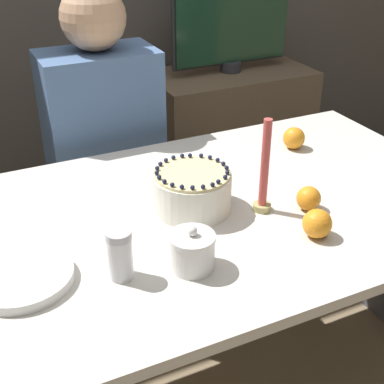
{
  "coord_description": "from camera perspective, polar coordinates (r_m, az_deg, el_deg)",
  "views": [
    {
      "loc": [
        -0.56,
        -1.1,
        1.5
      ],
      "look_at": [
        -0.03,
        0.02,
        0.8
      ],
      "focal_mm": 50.0,
      "sensor_mm": 36.0,
      "label": 1
    }
  ],
  "objects": [
    {
      "name": "orange_fruit_0",
      "position": [
        1.35,
        13.2,
        -3.3
      ],
      "size": [
        0.07,
        0.07,
        0.07
      ],
      "color": "orange",
      "rests_on": "dining_table"
    },
    {
      "name": "candle",
      "position": [
        1.4,
        7.7,
        1.79
      ],
      "size": [
        0.05,
        0.05,
        0.26
      ],
      "color": "tan",
      "rests_on": "dining_table"
    },
    {
      "name": "sugar_shaker",
      "position": [
        1.18,
        -7.7,
        -6.58
      ],
      "size": [
        0.06,
        0.06,
        0.12
      ],
      "color": "white",
      "rests_on": "dining_table"
    },
    {
      "name": "sugar_bowl",
      "position": [
        1.21,
        0.01,
        -6.31
      ],
      "size": [
        0.11,
        0.11,
        0.11
      ],
      "color": "white",
      "rests_on": "dining_table"
    },
    {
      "name": "dining_table",
      "position": [
        1.51,
        1.42,
        -5.31
      ],
      "size": [
        1.57,
        0.9,
        0.75
      ],
      "color": "beige",
      "rests_on": "ground_plane"
    },
    {
      "name": "orange_fruit_1",
      "position": [
        1.46,
        12.33,
        -0.67
      ],
      "size": [
        0.07,
        0.07,
        0.07
      ],
      "color": "orange",
      "rests_on": "dining_table"
    },
    {
      "name": "tv_monitor",
      "position": [
        2.64,
        4.25,
        16.9
      ],
      "size": [
        0.61,
        0.1,
        0.38
      ],
      "color": "#2D2D33",
      "rests_on": "side_cabinet"
    },
    {
      "name": "orange_fruit_2",
      "position": [
        1.81,
        10.82,
        5.67
      ],
      "size": [
        0.07,
        0.07,
        0.07
      ],
      "color": "orange",
      "rests_on": "dining_table"
    },
    {
      "name": "cake",
      "position": [
        1.42,
        0.0,
        0.15
      ],
      "size": [
        0.21,
        0.21,
        0.12
      ],
      "color": "white",
      "rests_on": "dining_table"
    },
    {
      "name": "plate_stack",
      "position": [
        1.25,
        -17.74,
        -8.63
      ],
      "size": [
        0.23,
        0.23,
        0.02
      ],
      "color": "white",
      "rests_on": "dining_table"
    },
    {
      "name": "side_cabinet",
      "position": [
        2.81,
        3.85,
        5.55
      ],
      "size": [
        0.79,
        0.44,
        0.73
      ],
      "color": "brown",
      "rests_on": "ground_plane"
    },
    {
      "name": "person_man_blue_shirt",
      "position": [
        2.05,
        -9.03,
        1.44
      ],
      "size": [
        0.4,
        0.34,
        1.25
      ],
      "rotation": [
        0.0,
        0.0,
        3.14
      ],
      "color": "#595960",
      "rests_on": "ground_plane"
    }
  ]
}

